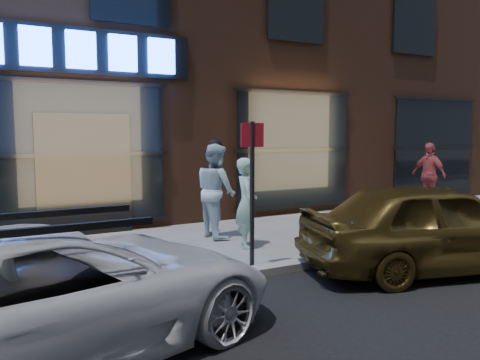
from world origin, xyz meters
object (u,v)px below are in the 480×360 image
object	(u,v)px
man_cap	(216,191)
gold_sedan	(434,226)
white_suv	(53,293)
sign_post	(252,181)
man_bowtie	(246,203)
passerby	(428,175)

from	to	relation	value
man_cap	gold_sedan	distance (m)	4.02
white_suv	sign_post	bearing A→B (deg)	-78.38
man_bowtie	man_cap	xyz separation A→B (m)	(-0.13, 0.99, 0.12)
man_cap	gold_sedan	world-z (taller)	man_cap
gold_sedan	sign_post	world-z (taller)	sign_post
man_bowtie	gold_sedan	xyz separation A→B (m)	(1.73, -2.55, -0.13)
passerby	white_suv	bearing A→B (deg)	-69.62
gold_sedan	man_cap	bearing A→B (deg)	42.47
man_bowtie	man_cap	size ratio (longest dim) A/B	0.87
white_suv	sign_post	xyz separation A→B (m)	(2.92, 1.56, 0.72)
man_cap	passerby	world-z (taller)	man_cap
gold_sedan	sign_post	bearing A→B (deg)	75.01
man_cap	sign_post	distance (m)	2.31
passerby	man_cap	bearing A→B (deg)	-87.98
man_bowtie	gold_sedan	size ratio (longest dim) A/B	0.41
man_bowtie	gold_sedan	distance (m)	3.09
man_bowtie	white_suv	world-z (taller)	man_bowtie
passerby	sign_post	bearing A→B (deg)	-71.51
passerby	sign_post	distance (m)	7.68
man_bowtie	sign_post	xyz separation A→B (m)	(-0.58, -1.23, 0.53)
man_cap	white_suv	distance (m)	5.08
man_bowtie	man_cap	bearing A→B (deg)	24.99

